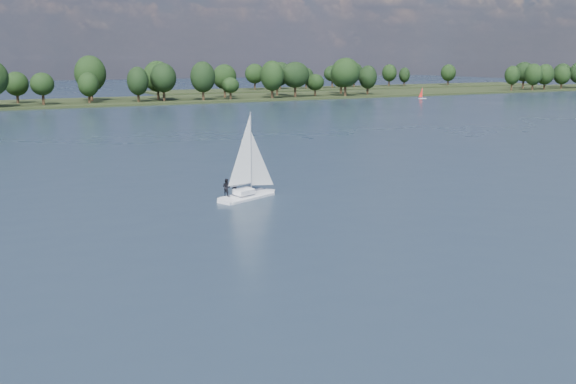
{
  "coord_description": "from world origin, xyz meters",
  "views": [
    {
      "loc": [
        -26.65,
        -14.24,
        15.27
      ],
      "look_at": [
        1.71,
        39.53,
        2.5
      ],
      "focal_mm": 40.0,
      "sensor_mm": 36.0,
      "label": 1
    }
  ],
  "objects": [
    {
      "name": "far_shore_back",
      "position": [
        160.0,
        260.0,
        0.0
      ],
      "size": [
        220.0,
        30.0,
        1.4
      ],
      "primitive_type": "cube",
      "color": "black",
      "rests_on": "ground"
    },
    {
      "name": "far_shore",
      "position": [
        0.0,
        212.0,
        0.0
      ],
      "size": [
        660.0,
        40.0,
        1.5
      ],
      "primitive_type": "cube",
      "color": "black",
      "rests_on": "ground"
    },
    {
      "name": "sailboat",
      "position": [
        1.55,
        49.06,
        2.78
      ],
      "size": [
        7.8,
        4.83,
        9.96
      ],
      "rotation": [
        0.0,
        0.0,
        0.39
      ],
      "color": "white",
      "rests_on": "ground"
    },
    {
      "name": "ground",
      "position": [
        0.0,
        100.0,
        0.0
      ],
      "size": [
        700.0,
        700.0,
        0.0
      ],
      "primitive_type": "plane",
      "color": "#233342",
      "rests_on": "ground"
    },
    {
      "name": "dinghy_orange",
      "position": [
        133.08,
        179.11,
        1.07
      ],
      "size": [
        3.03,
        1.84,
        4.53
      ],
      "rotation": [
        0.0,
        0.0,
        -0.27
      ],
      "color": "silver",
      "rests_on": "ground"
    }
  ]
}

